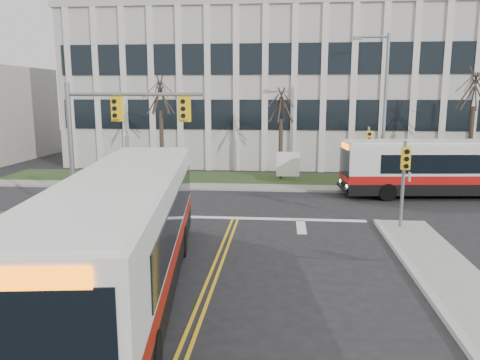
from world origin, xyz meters
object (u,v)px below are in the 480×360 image
(streetlight, at_px, (382,103))
(directory_sign, at_px, (288,165))
(bus_main, at_px, (125,238))
(bus_cross, at_px, (447,169))

(streetlight, xyz_separation_m, directory_sign, (-5.53, 1.30, -4.02))
(directory_sign, relative_size, bus_main, 0.15)
(directory_sign, height_order, bus_cross, bus_cross)
(streetlight, bearing_deg, bus_cross, -33.40)
(streetlight, height_order, bus_cross, streetlight)
(streetlight, distance_m, directory_sign, 6.96)
(streetlight, xyz_separation_m, bus_cross, (3.34, -2.20, -3.65))
(directory_sign, distance_m, bus_main, 18.69)
(streetlight, relative_size, directory_sign, 4.60)
(streetlight, distance_m, bus_main, 19.96)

